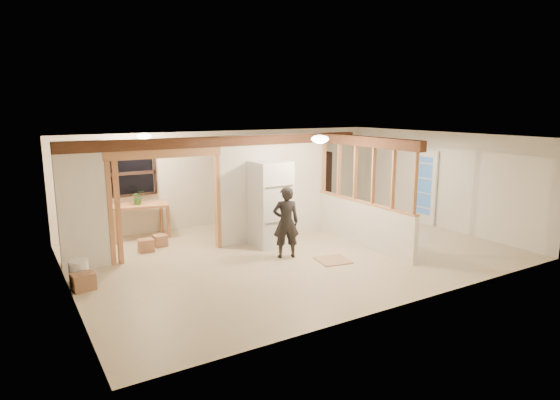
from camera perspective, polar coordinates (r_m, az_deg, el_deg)
floor at (r=10.30m, az=1.66°, el=-6.39°), size 9.00×6.50×0.01m
ceiling at (r=9.84m, az=1.75°, el=7.66°), size 9.00×6.50×0.01m
wall_back at (r=12.81m, az=-6.20°, el=2.80°), size 9.00×0.01×2.50m
wall_front at (r=7.54m, az=15.22°, el=-3.48°), size 9.00×0.01×2.50m
wall_left at (r=8.50m, az=-24.77°, el=-2.48°), size 0.01×6.50×2.50m
wall_right at (r=12.96m, az=18.70°, el=2.37°), size 0.01×6.50×2.50m
partition_left_stub at (r=9.72m, az=-22.97°, el=-0.72°), size 0.90×0.12×2.50m
partition_center at (r=11.10m, az=-0.78°, el=1.57°), size 2.80×0.12×2.50m
doorway_frame at (r=10.09m, az=-13.62°, el=-0.59°), size 2.46×0.14×2.20m
header_beam_back at (r=10.42m, az=-6.55°, el=7.13°), size 7.00×0.18×0.22m
header_beam_right at (r=10.49m, az=10.37°, el=7.05°), size 0.18×3.30×0.22m
pony_wall at (r=10.79m, az=10.02°, el=-2.96°), size 0.12×3.20×1.00m
stud_partition at (r=10.57m, az=10.23°, el=3.15°), size 0.14×3.20×1.32m
window_back at (r=11.84m, az=-17.55°, el=3.13°), size 1.12×0.10×1.10m
french_door at (r=13.20m, az=17.09°, el=1.52°), size 0.12×0.86×2.00m
ceiling_dome_main at (r=9.59m, az=4.90°, el=7.41°), size 0.36×0.36×0.16m
ceiling_dome_util at (r=10.94m, az=-16.23°, el=7.47°), size 0.32×0.32×0.14m
hanging_bulb at (r=10.44m, az=-12.47°, el=5.84°), size 0.07×0.07×0.07m
refrigerator at (r=10.61m, az=-1.17°, el=-0.45°), size 0.79×0.77×1.93m
woman at (r=9.76m, az=0.73°, el=-2.72°), size 0.65×0.53×1.52m
work_table at (r=11.77m, az=-16.69°, el=-2.48°), size 1.44×0.93×0.84m
potted_plant at (r=11.62m, az=-16.93°, el=0.31°), size 0.34×0.30×0.34m
shop_vac at (r=10.32m, az=-23.75°, el=-5.42°), size 0.65×0.65×0.65m
bookshelf at (r=14.05m, az=4.49°, el=2.14°), size 0.90×0.30×1.80m
bucket at (r=9.21m, az=-23.30°, el=-8.05°), size 0.43×0.43×0.43m
box_util_a at (r=10.72m, az=-16.01°, el=-5.33°), size 0.35×0.30×0.27m
box_util_b at (r=11.03m, az=-14.43°, el=-4.81°), size 0.30×0.30×0.26m
box_front at (r=8.89m, az=-22.86°, el=-9.15°), size 0.41×0.35×0.30m
floor_panel_near at (r=9.79m, az=6.48°, el=-7.31°), size 0.73×0.73×0.02m
floor_panel_far at (r=9.81m, az=6.16°, el=-7.30°), size 0.45×0.37×0.01m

